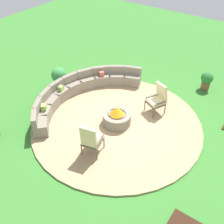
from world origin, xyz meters
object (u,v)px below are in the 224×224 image
Objects in this scene: curved_stone_bench at (80,91)px; lounge_chair_front_right at (158,98)px; potted_plant_1 at (59,76)px; lounge_chair_front_left at (91,139)px; fire_pit at (117,117)px; potted_plant_0 at (207,80)px.

lounge_chair_front_right reaches higher than curved_stone_bench.
lounge_chair_front_left is at bearing -122.89° from potted_plant_1.
lounge_chair_front_left reaches higher than lounge_chair_front_right.
potted_plant_0 reaches higher than fire_pit.
lounge_chair_front_left is 1.38× the size of potted_plant_1.
curved_stone_bench reaches higher than fire_pit.
curved_stone_bench is 2.97m from lounge_chair_front_left.
potted_plant_0 is 5.93m from potted_plant_1.
lounge_chair_front_left is at bearing -132.97° from curved_stone_bench.
fire_pit is at bearing -102.31° from curved_stone_bench.
lounge_chair_front_left reaches higher than potted_plant_0.
curved_stone_bench is 2.96m from lounge_chair_front_right.
potted_plant_0 is at bearing -83.33° from lounge_chair_front_right.
potted_plant_1 is (-3.26, 4.96, 0.03)m from potted_plant_0.
lounge_chair_front_right is at bearing -79.92° from potted_plant_1.
potted_plant_1 is (0.65, 3.27, 0.15)m from fire_pit.
lounge_chair_front_right is 4.14m from potted_plant_1.
potted_plant_1 is (0.21, 1.28, 0.11)m from curved_stone_bench.
lounge_chair_front_right is (0.93, -2.80, 0.27)m from curved_stone_bench.
curved_stone_bench is 6.40× the size of potted_plant_0.
fire_pit is 1.62m from lounge_chair_front_left.
fire_pit is 2.04m from curved_stone_bench.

